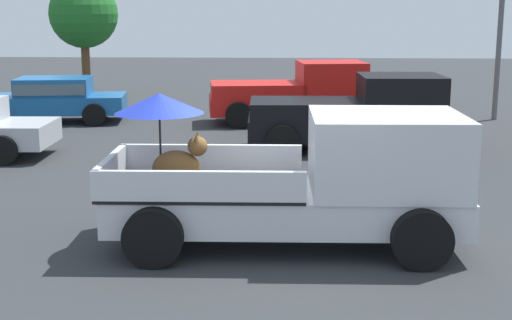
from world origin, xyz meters
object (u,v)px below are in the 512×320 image
object	(u,v)px
pickup_truck_red	(358,114)
pickup_truck_far	(298,93)
pickup_truck_main	(314,179)
motel_sign	(501,13)
parked_sedan_far	(53,97)

from	to	relation	value
pickup_truck_red	pickup_truck_far	xyz separation A→B (m)	(-1.40, 4.20, 0.00)
pickup_truck_main	motel_sign	bearing A→B (deg)	63.01
pickup_truck_red	pickup_truck_far	size ratio (longest dim) A/B	0.97
motel_sign	pickup_truck_far	bearing A→B (deg)	-171.64
pickup_truck_far	motel_sign	xyz separation A→B (m)	(6.02, 0.89, 2.33)
pickup_truck_red	motel_sign	distance (m)	7.26
motel_sign	pickup_truck_main	bearing A→B (deg)	-115.72
pickup_truck_far	motel_sign	size ratio (longest dim) A/B	1.11
pickup_truck_main	parked_sedan_far	xyz separation A→B (m)	(-7.42, 11.08, -0.23)
pickup_truck_far	pickup_truck_red	bearing A→B (deg)	-79.18
pickup_truck_far	parked_sedan_far	xyz separation A→B (m)	(-7.29, -0.25, -0.13)
pickup_truck_far	parked_sedan_far	distance (m)	7.29
parked_sedan_far	pickup_truck_far	bearing A→B (deg)	174.33
parked_sedan_far	motel_sign	world-z (taller)	motel_sign
parked_sedan_far	pickup_truck_main	bearing A→B (deg)	116.16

